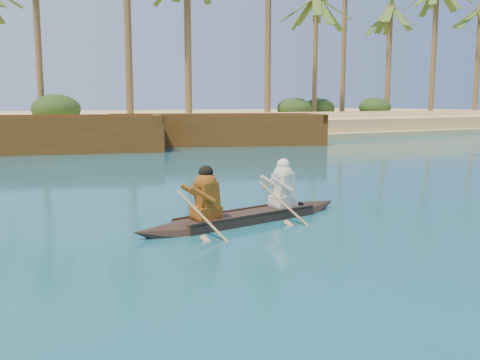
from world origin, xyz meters
TOP-DOWN VIEW (x-y plane):
  - canoe at (8.00, 2.31)m, footprint 5.52×1.62m
  - barge_mid at (6.02, 22.00)m, footprint 13.93×7.43m
  - barge_right at (16.54, 22.00)m, footprint 13.70×8.53m

SIDE VIEW (x-z plane):
  - canoe at x=8.00m, z-range -0.46..1.04m
  - barge_right at x=16.54m, z-range -0.33..1.84m
  - barge_mid at x=6.02m, z-range -0.33..1.88m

